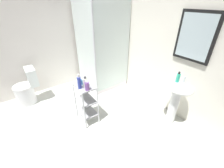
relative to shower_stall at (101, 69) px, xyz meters
The scene contains 13 objects.
ground_plane 1.77m from the shower_stall, 46.20° to the right, with size 4.20×4.20×0.02m, color silver.
wall_back 1.55m from the shower_stall, 27.63° to the left, with size 4.20×0.14×2.50m.
wall_left 1.61m from the shower_stall, 118.69° to the right, with size 0.10×4.20×2.50m, color white.
shower_stall is the anchor object (origin of this frame).
pedestal_sink 1.89m from the shower_stall, ahead, with size 0.46×0.37×0.81m.
sink_faucet 1.95m from the shower_stall, 12.44° to the left, with size 0.03×0.03×0.10m, color silver.
toilet 1.71m from the shower_stall, 100.22° to the right, with size 0.37×0.49×0.76m.
storage_cart 1.29m from the shower_stall, 44.01° to the right, with size 0.38×0.28×0.74m.
hand_soap_bottle 1.88m from the shower_stall, 10.26° to the left, with size 0.06×0.06×0.18m.
lotion_bottle_white 1.36m from the shower_stall, 42.76° to the right, with size 0.07×0.07×0.18m.
conditioner_bottle_purple 1.45m from the shower_stall, 40.63° to the right, with size 0.07×0.07×0.16m.
shampoo_bottle_blue 1.43m from the shower_stall, 46.03° to the right, with size 0.06×0.06×0.25m.
rinse_cup 1.30m from the shower_stall, 47.31° to the right, with size 0.07×0.07×0.09m, color #3870B2.
Camera 1 is at (1.65, -0.48, 1.97)m, focal length 23.10 mm.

